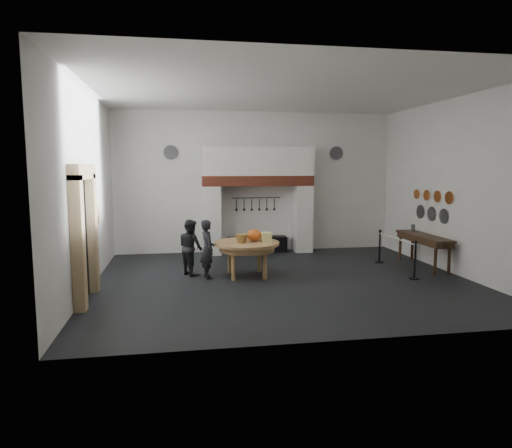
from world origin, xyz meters
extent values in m
cube|color=black|center=(0.00, 0.00, 0.00)|extent=(9.00, 8.00, 0.02)
cube|color=silver|center=(0.00, 0.00, 4.50)|extent=(9.00, 8.00, 0.02)
cube|color=silver|center=(0.00, 4.00, 2.25)|extent=(9.00, 0.02, 4.50)
cube|color=silver|center=(0.00, -4.00, 2.25)|extent=(9.00, 0.02, 4.50)
cube|color=silver|center=(-4.50, 0.00, 2.25)|extent=(0.02, 8.00, 4.50)
cube|color=silver|center=(4.50, 0.00, 2.25)|extent=(0.02, 8.00, 4.50)
cube|color=silver|center=(-1.48, 3.65, 1.07)|extent=(0.55, 0.70, 2.15)
cube|color=silver|center=(1.48, 3.65, 1.07)|extent=(0.55, 0.70, 2.15)
cube|color=#9E442B|center=(0.00, 3.65, 2.31)|extent=(3.50, 0.72, 0.32)
cube|color=silver|center=(0.00, 3.65, 2.92)|extent=(3.50, 0.70, 0.90)
cube|color=black|center=(0.00, 3.72, 0.25)|extent=(1.90, 0.45, 0.50)
cylinder|color=black|center=(0.00, 3.92, 1.75)|extent=(1.60, 0.02, 0.02)
cube|color=black|center=(-4.47, -1.00, 1.25)|extent=(0.04, 1.10, 2.50)
cube|color=tan|center=(-4.38, -1.70, 1.30)|extent=(0.22, 0.30, 2.60)
cube|color=tan|center=(-4.38, -0.30, 1.30)|extent=(0.22, 0.30, 2.60)
cube|color=tan|center=(-4.38, -1.00, 2.65)|extent=(0.22, 1.70, 0.30)
cube|color=gold|center=(-4.45, 0.80, 1.60)|extent=(0.05, 0.34, 0.44)
cylinder|color=tan|center=(-0.82, 0.54, 0.84)|extent=(2.08, 2.08, 0.07)
ellipsoid|color=orange|center=(-0.62, 0.64, 1.03)|extent=(0.36, 0.36, 0.31)
cube|color=#F5F292|center=(-0.32, 0.49, 0.99)|extent=(0.22, 0.22, 0.24)
cube|color=#FFDE98|center=(-0.34, 0.79, 0.97)|extent=(0.18, 0.18, 0.20)
cone|color=#A4733C|center=(-0.97, 0.39, 0.98)|extent=(0.41, 0.41, 0.22)
ellipsoid|color=#9F6838|center=(-0.92, 0.89, 0.94)|extent=(0.31, 0.18, 0.13)
imported|color=black|center=(-1.81, 0.52, 0.73)|extent=(0.45, 0.59, 1.46)
imported|color=black|center=(-2.21, 0.92, 0.72)|extent=(0.81, 0.87, 1.43)
cube|color=#382314|center=(4.10, 0.73, 0.87)|extent=(0.55, 2.20, 0.06)
cylinder|color=#535257|center=(4.10, 1.33, 1.01)|extent=(0.12, 0.12, 0.22)
cylinder|color=#C6662D|center=(4.46, 0.20, 1.95)|extent=(0.03, 0.34, 0.34)
cylinder|color=#C6662D|center=(4.46, 0.75, 1.95)|extent=(0.03, 0.32, 0.32)
cylinder|color=#C6662D|center=(4.46, 1.30, 1.95)|extent=(0.03, 0.30, 0.30)
cylinder|color=#C6662D|center=(4.46, 1.85, 1.95)|extent=(0.03, 0.28, 0.28)
cylinder|color=#4C4C51|center=(4.46, 0.40, 1.45)|extent=(0.03, 0.40, 0.40)
cylinder|color=#4C4C51|center=(4.46, 1.00, 1.45)|extent=(0.03, 0.40, 0.40)
cylinder|color=#4C4C51|center=(4.46, 1.60, 1.45)|extent=(0.03, 0.40, 0.40)
cylinder|color=#4C4C51|center=(-2.70, 3.96, 3.20)|extent=(0.44, 0.03, 0.44)
cylinder|color=#4C4C51|center=(2.70, 3.96, 3.20)|extent=(0.44, 0.03, 0.44)
cylinder|color=black|center=(3.20, -0.47, 0.45)|extent=(0.05, 0.05, 0.90)
cylinder|color=black|center=(3.20, 1.53, 0.45)|extent=(0.05, 0.05, 0.90)
cylinder|color=beige|center=(3.20, 0.53, 0.85)|extent=(0.04, 2.00, 0.04)
camera|label=1|loc=(-2.49, -10.64, 2.75)|focal=32.00mm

